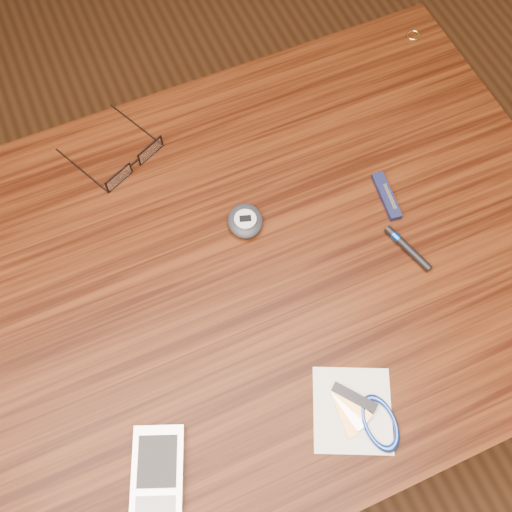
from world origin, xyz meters
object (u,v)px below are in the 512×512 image
at_px(notepad_keys, 366,416).
at_px(pedometer, 245,221).
at_px(pda_phone, 158,475).
at_px(pocket_knife, 387,196).
at_px(desk, 242,298).
at_px(eyeglasses, 132,162).

bearing_deg(notepad_keys, pedometer, 95.31).
height_order(pda_phone, pocket_knife, pda_phone).
relative_size(pda_phone, pedometer, 1.82).
bearing_deg(pda_phone, desk, 46.83).
bearing_deg(pedometer, notepad_keys, -84.69).
xyz_separation_m(pedometer, notepad_keys, (0.03, -0.32, -0.01)).
relative_size(desk, pedometer, 13.93).
distance_m(pda_phone, notepad_keys, 0.27).
distance_m(pda_phone, pocket_knife, 0.51).
xyz_separation_m(desk, pedometer, (0.04, 0.07, 0.11)).
height_order(desk, pocket_knife, pocket_knife).
bearing_deg(pocket_knife, pda_phone, -152.14).
height_order(notepad_keys, pocket_knife, pocket_knife).
bearing_deg(eyeglasses, pda_phone, -104.99).
distance_m(eyeglasses, pocket_knife, 0.39).
height_order(pda_phone, notepad_keys, pda_phone).
xyz_separation_m(desk, eyeglasses, (-0.08, 0.23, 0.11)).
bearing_deg(pedometer, pda_phone, -130.20).
bearing_deg(pocket_knife, notepad_keys, -123.30).
distance_m(desk, pda_phone, 0.31).
height_order(pda_phone, pedometer, pedometer).
xyz_separation_m(eyeglasses, notepad_keys, (0.15, -0.48, -0.01)).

